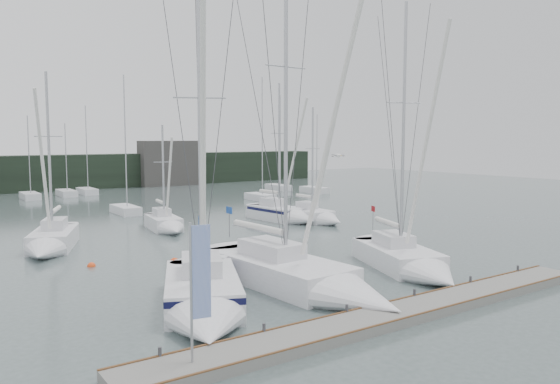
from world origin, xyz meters
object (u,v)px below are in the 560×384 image
(sailboat_near_left, at_px, (204,302))
(sailboat_mid_d, at_px, (286,214))
(sailboat_near_right, at_px, (413,264))
(sailboat_mid_e, at_px, (319,217))
(dock_banner, at_px, (198,280))
(buoy_a, at_px, (175,263))
(sailboat_near_center, at_px, (314,282))
(sailboat_mid_c, at_px, (167,225))
(buoy_c, at_px, (91,266))
(sailboat_mid_b, at_px, (50,243))
(buoy_b, at_px, (269,244))

(sailboat_near_left, bearing_deg, sailboat_mid_d, 71.53)
(sailboat_near_left, relative_size, sailboat_near_right, 0.97)
(sailboat_mid_d, distance_m, sailboat_mid_e, 2.97)
(dock_banner, bearing_deg, buoy_a, 79.40)
(sailboat_near_center, distance_m, buoy_a, 10.38)
(sailboat_mid_c, height_order, sailboat_mid_d, sailboat_mid_d)
(sailboat_mid_c, xyz_separation_m, buoy_c, (-8.35, -8.73, -0.50))
(sailboat_mid_d, bearing_deg, sailboat_near_left, -138.32)
(sailboat_mid_e, height_order, buoy_c, sailboat_mid_e)
(sailboat_mid_d, xyz_separation_m, sailboat_mid_e, (1.79, -2.38, -0.10))
(sailboat_near_center, distance_m, sailboat_mid_e, 22.05)
(sailboat_near_right, distance_m, sailboat_mid_d, 20.18)
(sailboat_mid_b, relative_size, buoy_a, 21.44)
(sailboat_mid_e, bearing_deg, sailboat_mid_c, 164.48)
(sailboat_mid_c, relative_size, buoy_b, 15.61)
(sailboat_mid_d, relative_size, buoy_b, 22.45)
(buoy_b, bearing_deg, sailboat_mid_c, 113.58)
(sailboat_mid_b, height_order, dock_banner, sailboat_mid_b)
(sailboat_mid_d, distance_m, buoy_b, 10.50)
(sailboat_near_center, relative_size, sailboat_mid_d, 1.41)
(sailboat_mid_d, bearing_deg, buoy_b, -137.43)
(sailboat_near_center, distance_m, sailboat_mid_b, 19.26)
(sailboat_mid_c, height_order, dock_banner, sailboat_mid_c)
(sailboat_near_left, relative_size, sailboat_mid_b, 1.23)
(sailboat_mid_e, distance_m, buoy_c, 21.65)
(sailboat_near_left, xyz_separation_m, buoy_b, (10.92, 11.64, -0.65))
(sailboat_near_right, bearing_deg, sailboat_mid_c, 125.15)
(sailboat_near_right, height_order, dock_banner, sailboat_near_right)
(buoy_c, bearing_deg, sailboat_mid_d, 21.71)
(dock_banner, bearing_deg, sailboat_mid_c, 79.45)
(buoy_b, bearing_deg, sailboat_mid_d, 48.31)
(buoy_a, relative_size, buoy_b, 1.00)
(sailboat_mid_b, relative_size, buoy_b, 21.45)
(sailboat_mid_d, xyz_separation_m, dock_banner, (-20.47, -24.28, 2.41))
(sailboat_near_right, bearing_deg, sailboat_mid_b, 150.74)
(sailboat_near_right, bearing_deg, buoy_b, 118.31)
(buoy_a, height_order, buoy_b, same)
(buoy_c, height_order, dock_banner, dock_banner)
(sailboat_mid_b, bearing_deg, sailboat_mid_e, 20.95)
(sailboat_mid_d, bearing_deg, dock_banner, -135.87)
(sailboat_near_center, distance_m, sailboat_mid_d, 22.95)
(sailboat_near_left, relative_size, sailboat_mid_e, 1.42)
(sailboat_mid_b, relative_size, sailboat_mid_d, 0.96)
(sailboat_near_left, xyz_separation_m, buoy_c, (-1.32, 11.82, -0.65))
(sailboat_mid_c, distance_m, sailboat_mid_d, 10.91)
(sailboat_mid_b, xyz_separation_m, sailboat_mid_c, (9.46, 3.14, -0.08))
(sailboat_near_right, xyz_separation_m, sailboat_mid_e, (7.03, 17.11, -0.04))
(sailboat_near_left, height_order, sailboat_mid_c, sailboat_near_left)
(sailboat_mid_b, bearing_deg, sailboat_near_center, -43.03)
(sailboat_mid_d, height_order, sailboat_mid_e, sailboat_mid_d)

